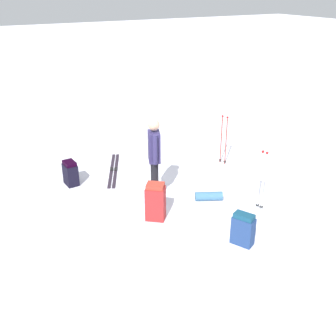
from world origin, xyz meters
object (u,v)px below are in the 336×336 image
object	(u,v)px
ski_pair_near	(114,170)
sleeping_mat_rolled	(209,196)
backpack_small_spare	(243,229)
ski_poles_planted_far	(224,137)
backpack_bright	(71,173)
skier_standing	(154,156)
backpack_large_dark	(155,202)
ski_poles_planted_near	(262,177)

from	to	relation	value
ski_pair_near	sleeping_mat_rolled	size ratio (longest dim) A/B	3.23
backpack_small_spare	ski_poles_planted_far	bearing A→B (deg)	-30.16
backpack_bright	ski_poles_planted_far	xyz separation A→B (m)	(-0.65, -3.58, 0.41)
backpack_bright	skier_standing	bearing A→B (deg)	-138.64
ski_pair_near	sleeping_mat_rolled	world-z (taller)	sleeping_mat_rolled
sleeping_mat_rolled	ski_pair_near	bearing A→B (deg)	26.92
sleeping_mat_rolled	skier_standing	bearing A→B (deg)	58.78
skier_standing	ski_pair_near	xyz separation A→B (m)	(1.71, 0.22, -0.94)
skier_standing	sleeping_mat_rolled	size ratio (longest dim) A/B	3.09
ski_pair_near	backpack_large_dark	xyz separation A→B (m)	(-2.39, 0.11, 0.34)
ski_poles_planted_far	backpack_bright	bearing A→B (deg)	79.70
ski_pair_near	skier_standing	bearing A→B (deg)	-172.72
skier_standing	ski_poles_planted_near	size ratio (longest dim) A/B	1.40
backpack_large_dark	ski_poles_planted_far	xyz separation A→B (m)	(1.50, -2.61, 0.32)
backpack_large_dark	ski_poles_planted_near	xyz separation A→B (m)	(-0.65, -1.95, 0.32)
skier_standing	backpack_small_spare	xyz separation A→B (m)	(-2.10, -0.58, -0.67)
ski_pair_near	backpack_large_dark	world-z (taller)	backpack_large_dark
skier_standing	backpack_bright	size ratio (longest dim) A/B	3.11
backpack_large_dark	sleeping_mat_rolled	bearing A→B (deg)	-85.08
ski_pair_near	backpack_large_dark	bearing A→B (deg)	177.32
skier_standing	backpack_large_dark	distance (m)	0.96
backpack_small_spare	ski_poles_planted_far	size ratio (longest dim) A/B	0.48
backpack_bright	backpack_small_spare	world-z (taller)	backpack_small_spare
backpack_small_spare	ski_poles_planted_near	bearing A→B (deg)	-53.21
ski_poles_planted_far	sleeping_mat_rolled	bearing A→B (deg)	136.08
skier_standing	backpack_bright	world-z (taller)	skier_standing
ski_poles_planted_near	sleeping_mat_rolled	xyz separation A→B (m)	(0.76, 0.68, -0.59)
skier_standing	ski_pair_near	distance (m)	1.96
ski_poles_planted_near	backpack_bright	bearing A→B (deg)	46.17
skier_standing	backpack_large_dark	xyz separation A→B (m)	(-0.68, 0.33, -0.60)
backpack_small_spare	sleeping_mat_rolled	xyz separation A→B (m)	(1.53, -0.36, -0.19)
ski_poles_planted_near	ski_poles_planted_far	size ratio (longest dim) A/B	1.01
ski_poles_planted_near	backpack_large_dark	bearing A→B (deg)	71.64
ski_poles_planted_near	sleeping_mat_rolled	size ratio (longest dim) A/B	2.21
skier_standing	backpack_small_spare	size ratio (longest dim) A/B	2.95
ski_poles_planted_near	sleeping_mat_rolled	distance (m)	1.17
ski_poles_planted_near	ski_poles_planted_far	bearing A→B (deg)	-17.15
backpack_large_dark	ski_poles_planted_near	size ratio (longest dim) A/B	0.60
skier_standing	ski_poles_planted_far	world-z (taller)	skier_standing
backpack_large_dark	sleeping_mat_rolled	world-z (taller)	backpack_large_dark
backpack_large_dark	ski_poles_planted_near	distance (m)	2.08
skier_standing	ski_poles_planted_far	bearing A→B (deg)	-70.13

